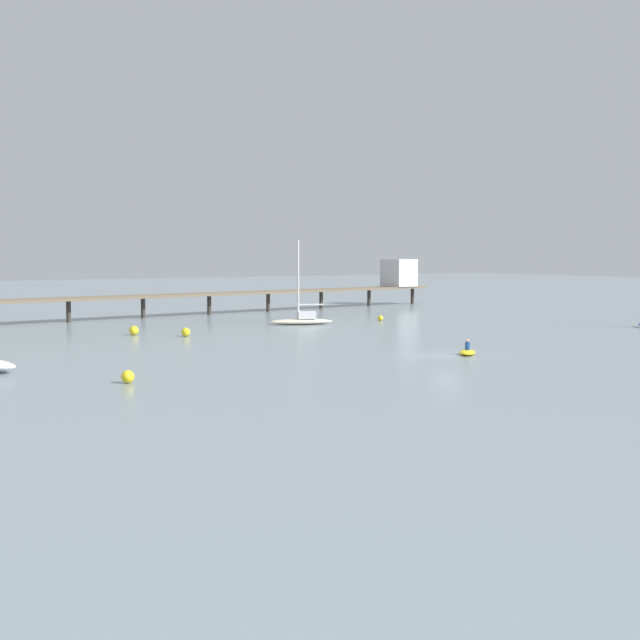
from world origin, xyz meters
The scene contains 8 objects.
ground_plane centered at (0.00, 0.00, 0.00)m, with size 400.00×400.00×0.00m, color gray.
pier centered at (14.24, 47.55, 3.25)m, with size 81.49×12.19×6.58m.
sailboat_cream centered at (5.93, 28.16, 0.59)m, with size 6.74×4.29×8.67m.
dinghy_yellow centered at (1.53, -0.57, 0.22)m, with size 2.54×2.53×1.14m.
mooring_buoy_near centered at (15.53, 27.34, 0.30)m, with size 0.61×0.61×0.61m, color yellow.
mooring_buoy_inner centered at (-23.61, 0.37, 0.37)m, with size 0.73×0.73×0.73m, color yellow.
mooring_buoy_outer centered at (-12.84, 26.90, 0.42)m, with size 0.84×0.84×0.84m, color yellow.
mooring_buoy_mid centered at (-9.50, 23.19, 0.39)m, with size 0.78×0.78×0.78m, color yellow.
Camera 1 is at (-40.46, -43.78, 7.14)m, focal length 46.65 mm.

